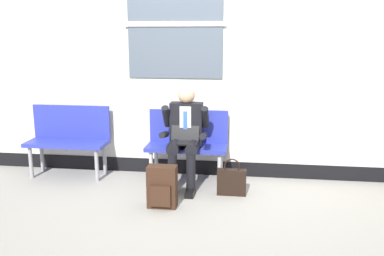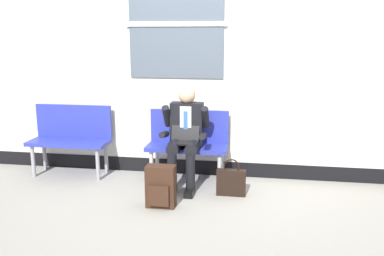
{
  "view_description": "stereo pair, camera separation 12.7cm",
  "coord_description": "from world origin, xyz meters",
  "px_view_note": "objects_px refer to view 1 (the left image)",
  "views": [
    {
      "loc": [
        0.54,
        -4.54,
        1.84
      ],
      "look_at": [
        -0.1,
        0.24,
        0.75
      ],
      "focal_mm": 38.58,
      "sensor_mm": 36.0,
      "label": 1
    },
    {
      "loc": [
        0.67,
        -4.52,
        1.84
      ],
      "look_at": [
        -0.1,
        0.24,
        0.75
      ],
      "focal_mm": 38.58,
      "sensor_mm": 36.0,
      "label": 2
    }
  ],
  "objects_px": {
    "handbag": "(232,181)",
    "backpack": "(162,187)",
    "bench_empty": "(69,136)",
    "bench_with_person": "(187,141)",
    "person_seated": "(185,134)"
  },
  "relations": [
    {
      "from": "handbag",
      "to": "backpack",
      "type": "bearing_deg",
      "value": -148.35
    },
    {
      "from": "bench_empty",
      "to": "handbag",
      "type": "xyz_separation_m",
      "value": [
        2.18,
        -0.46,
        -0.37
      ]
    },
    {
      "from": "bench_with_person",
      "to": "person_seated",
      "type": "relative_size",
      "value": 0.83
    },
    {
      "from": "backpack",
      "to": "bench_empty",
      "type": "bearing_deg",
      "value": 147.58
    },
    {
      "from": "person_seated",
      "to": "handbag",
      "type": "distance_m",
      "value": 0.81
    },
    {
      "from": "bench_empty",
      "to": "backpack",
      "type": "height_order",
      "value": "bench_empty"
    },
    {
      "from": "backpack",
      "to": "handbag",
      "type": "distance_m",
      "value": 0.87
    },
    {
      "from": "bench_empty",
      "to": "person_seated",
      "type": "relative_size",
      "value": 0.87
    },
    {
      "from": "bench_with_person",
      "to": "handbag",
      "type": "bearing_deg",
      "value": -38.06
    },
    {
      "from": "bench_empty",
      "to": "person_seated",
      "type": "height_order",
      "value": "person_seated"
    },
    {
      "from": "bench_with_person",
      "to": "bench_empty",
      "type": "xyz_separation_m",
      "value": [
        -1.59,
        0.0,
        0.01
      ]
    },
    {
      "from": "person_seated",
      "to": "backpack",
      "type": "bearing_deg",
      "value": -101.49
    },
    {
      "from": "backpack",
      "to": "handbag",
      "type": "bearing_deg",
      "value": 31.65
    },
    {
      "from": "bench_empty",
      "to": "backpack",
      "type": "bearing_deg",
      "value": -32.42
    },
    {
      "from": "person_seated",
      "to": "handbag",
      "type": "height_order",
      "value": "person_seated"
    }
  ]
}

